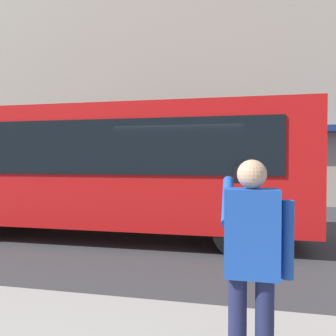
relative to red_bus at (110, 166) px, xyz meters
name	(u,v)px	position (x,y,z in m)	size (l,w,h in m)	color
ground_plane	(185,241)	(-1.85, 0.10, -1.68)	(60.00, 60.00, 0.00)	#38383A
building_facade_far	(210,62)	(-1.86, -6.70, 4.30)	(28.00, 1.55, 12.00)	#A89E8E
red_bus	(110,166)	(0.00, 0.00, 0.00)	(9.05, 2.54, 3.08)	red
pedestrian_photographer	(252,253)	(-3.09, 4.88, -0.54)	(0.53, 0.52, 1.70)	#1E2347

